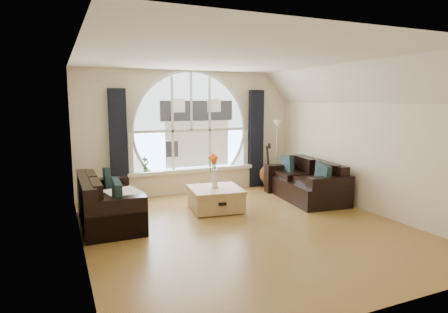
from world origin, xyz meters
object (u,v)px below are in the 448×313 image
sofa_left (109,200)px  guitar (267,165)px  coffee_chest (216,198)px  floor_lamp (277,154)px  potted_plant (145,164)px  vase_flowers (215,167)px  sofa_right (305,181)px

sofa_left → guitar: 4.04m
guitar → coffee_chest: bearing=-141.0°
floor_lamp → potted_plant: bearing=174.2°
floor_lamp → coffee_chest: bearing=-149.8°
coffee_chest → vase_flowers: size_ratio=1.35×
vase_flowers → floor_lamp: size_ratio=0.44×
floor_lamp → sofa_left: bearing=-162.8°
guitar → vase_flowers: bearing=-142.1°
coffee_chest → guitar: (1.86, 1.30, 0.30)m
vase_flowers → potted_plant: 1.77m
floor_lamp → potted_plant: size_ratio=4.83×
sofa_right → coffee_chest: bearing=-174.6°
sofa_left → floor_lamp: size_ratio=1.14×
sofa_right → guitar: (-0.15, 1.35, 0.13)m
sofa_right → potted_plant: bearing=159.3°
sofa_left → coffee_chest: 1.95m
sofa_right → coffee_chest: (-2.01, 0.04, -0.17)m
sofa_left → floor_lamp: bearing=17.1°
coffee_chest → floor_lamp: 2.46m
coffee_chest → sofa_left: bearing=-171.4°
guitar → sofa_left: bearing=-156.6°
sofa_left → potted_plant: 1.85m
floor_lamp → guitar: bearing=153.4°
sofa_right → potted_plant: potted_plant is taller
vase_flowers → potted_plant: vase_flowers is taller
sofa_right → guitar: 1.36m
sofa_right → coffee_chest: sofa_right is taller
potted_plant → floor_lamp: bearing=-5.8°
coffee_chest → potted_plant: potted_plant is taller
guitar → potted_plant: guitar is taller
sofa_left → floor_lamp: (4.02, 1.24, 0.40)m
sofa_right → floor_lamp: bearing=94.1°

